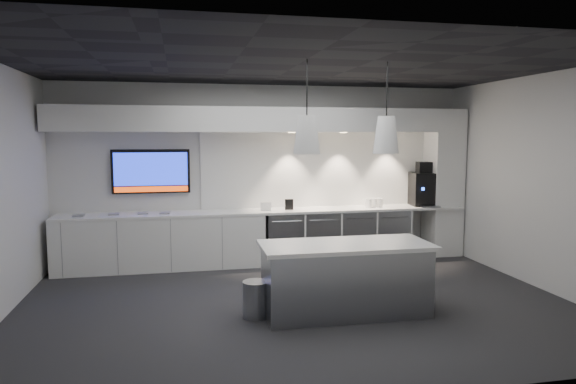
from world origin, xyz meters
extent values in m
plane|color=#2A2A2C|center=(0.00, 0.00, 0.00)|extent=(7.00, 7.00, 0.00)
plane|color=black|center=(0.00, 0.00, 3.00)|extent=(7.00, 7.00, 0.00)
plane|color=silver|center=(0.00, 2.50, 1.50)|extent=(7.00, 0.00, 7.00)
plane|color=silver|center=(0.00, -2.50, 1.50)|extent=(7.00, 0.00, 7.00)
plane|color=silver|center=(3.50, 0.00, 1.50)|extent=(0.00, 7.00, 7.00)
cube|color=white|center=(0.00, 2.17, 0.88)|extent=(6.80, 0.65, 0.04)
cube|color=white|center=(-1.75, 2.17, 0.43)|extent=(3.30, 0.63, 0.86)
cube|color=gray|center=(0.25, 2.17, 0.42)|extent=(0.60, 0.61, 0.85)
cube|color=gray|center=(0.88, 2.17, 0.42)|extent=(0.60, 0.61, 0.85)
cube|color=gray|center=(1.51, 2.17, 0.42)|extent=(0.60, 0.61, 0.85)
cube|color=gray|center=(2.14, 2.17, 0.42)|extent=(0.60, 0.61, 0.85)
cube|color=white|center=(1.20, 2.48, 1.55)|extent=(4.60, 0.03, 1.30)
cube|color=white|center=(0.00, 2.20, 2.40)|extent=(6.90, 0.60, 0.40)
cube|color=white|center=(3.20, 2.20, 1.30)|extent=(0.55, 0.55, 2.60)
cube|color=black|center=(-1.90, 2.45, 1.56)|extent=(1.25, 0.06, 0.72)
cube|color=#1325B5|center=(-1.90, 2.42, 1.60)|extent=(1.17, 0.00, 0.54)
cube|color=red|center=(-1.90, 2.42, 1.27)|extent=(1.17, 0.00, 0.09)
cube|color=gray|center=(0.49, -0.47, 0.41)|extent=(1.95, 0.80, 0.81)
cube|color=white|center=(0.49, -0.47, 0.84)|extent=(2.04, 0.90, 0.05)
cylinder|color=gray|center=(-0.59, -0.38, 0.22)|extent=(0.32, 0.32, 0.43)
cube|color=black|center=(2.82, 2.20, 1.19)|extent=(0.49, 0.54, 0.59)
cube|color=black|center=(2.82, 2.20, 1.58)|extent=(0.27, 0.27, 0.19)
cube|color=gray|center=(2.82, 1.95, 0.92)|extent=(0.35, 0.24, 0.03)
cube|color=black|center=(0.35, 2.15, 0.99)|extent=(0.14, 0.02, 0.18)
cube|color=white|center=(-0.05, 2.11, 0.97)|extent=(0.18, 0.04, 0.14)
cube|color=gray|center=(-2.99, 2.12, 0.91)|extent=(0.16, 0.16, 0.02)
cube|color=gray|center=(-2.47, 2.16, 0.91)|extent=(0.17, 0.17, 0.02)
cube|color=gray|center=(-2.03, 2.17, 0.91)|extent=(0.18, 0.18, 0.02)
cube|color=gray|center=(-1.69, 2.12, 0.91)|extent=(0.17, 0.17, 0.02)
cone|color=white|center=(0.00, -0.47, 2.15)|extent=(0.31, 0.31, 0.44)
cylinder|color=black|center=(0.00, -0.47, 2.72)|extent=(0.02, 0.02, 0.70)
cone|color=white|center=(0.97, -0.47, 2.15)|extent=(0.31, 0.31, 0.44)
cylinder|color=black|center=(0.97, -0.47, 2.72)|extent=(0.02, 0.02, 0.70)
camera|label=1|loc=(-1.42, -6.22, 2.14)|focal=32.00mm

